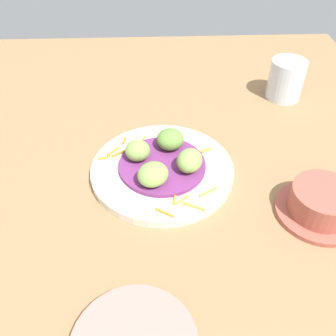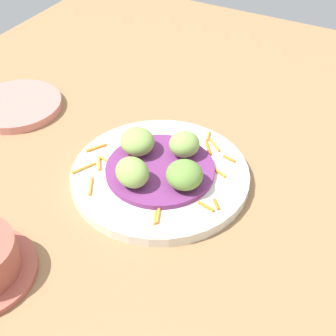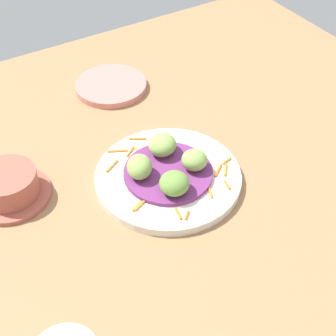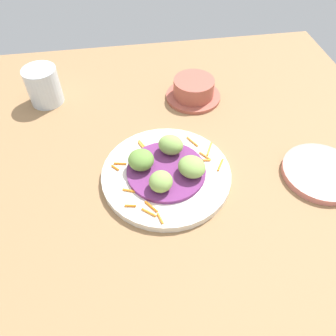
# 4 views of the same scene
# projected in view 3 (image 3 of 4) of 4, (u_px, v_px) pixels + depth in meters

# --- Properties ---
(table_surface) EXTENTS (1.10, 1.10, 0.02)m
(table_surface) POSITION_uv_depth(u_px,v_px,m) (201.00, 189.00, 0.85)
(table_surface) COLOR #936D47
(table_surface) RESTS_ON ground
(main_plate) EXTENTS (0.24, 0.24, 0.01)m
(main_plate) POSITION_uv_depth(u_px,v_px,m) (168.00, 177.00, 0.85)
(main_plate) COLOR silver
(main_plate) RESTS_ON table_surface
(cabbage_bed) EXTENTS (0.15, 0.15, 0.01)m
(cabbage_bed) POSITION_uv_depth(u_px,v_px,m) (168.00, 173.00, 0.84)
(cabbage_bed) COLOR #702D6B
(cabbage_bed) RESTS_ON main_plate
(carrot_garnish) EXTENTS (0.20, 0.22, 0.00)m
(carrot_garnish) POSITION_uv_depth(u_px,v_px,m) (165.00, 173.00, 0.84)
(carrot_garnish) COLOR orange
(carrot_garnish) RESTS_ON main_plate
(guac_scoop_left) EXTENTS (0.06, 0.06, 0.04)m
(guac_scoop_left) POSITION_uv_depth(u_px,v_px,m) (139.00, 167.00, 0.82)
(guac_scoop_left) COLOR #84A851
(guac_scoop_left) RESTS_ON cabbage_bed
(guac_scoop_center) EXTENTS (0.07, 0.07, 0.03)m
(guac_scoop_center) POSITION_uv_depth(u_px,v_px,m) (174.00, 183.00, 0.79)
(guac_scoop_center) COLOR olive
(guac_scoop_center) RESTS_ON cabbage_bed
(guac_scoop_right) EXTENTS (0.06, 0.06, 0.03)m
(guac_scoop_right) POSITION_uv_depth(u_px,v_px,m) (196.00, 159.00, 0.83)
(guac_scoop_right) COLOR #84A851
(guac_scoop_right) RESTS_ON cabbage_bed
(guac_scoop_back) EXTENTS (0.07, 0.07, 0.03)m
(guac_scoop_back) POSITION_uv_depth(u_px,v_px,m) (162.00, 145.00, 0.86)
(guac_scoop_back) COLOR #84A851
(guac_scoop_back) RESTS_ON cabbage_bed
(side_plate_small) EXTENTS (0.15, 0.15, 0.01)m
(side_plate_small) POSITION_uv_depth(u_px,v_px,m) (109.00, 86.00, 1.04)
(side_plate_small) COLOR tan
(side_plate_small) RESTS_ON table_surface
(terracotta_bowl) EXTENTS (0.13, 0.13, 0.05)m
(terracotta_bowl) POSITION_uv_depth(u_px,v_px,m) (9.00, 187.00, 0.81)
(terracotta_bowl) COLOR #A85142
(terracotta_bowl) RESTS_ON table_surface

